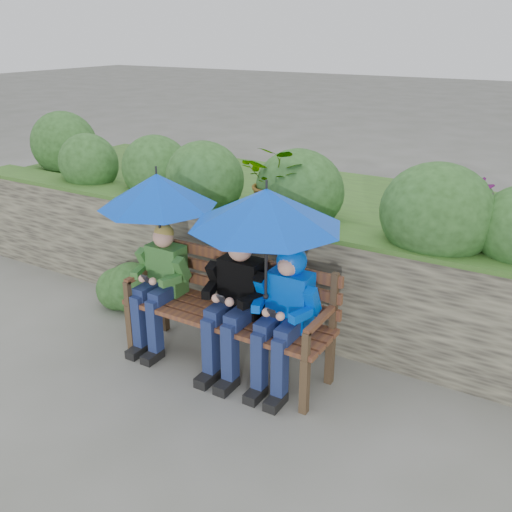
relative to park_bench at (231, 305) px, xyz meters
The scene contains 8 objects.
ground 0.56m from the park_bench, ahead, with size 60.00×60.00×0.00m, color #5E5F54.
garden_backdrop 1.61m from the park_bench, 82.53° to the left, with size 8.00×2.86×1.78m.
park_bench is the anchor object (origin of this frame).
boy_left 0.66m from the park_bench, behind, with size 0.47×0.54×1.08m.
boy_middle 0.17m from the park_bench, 40.39° to the right, with size 0.51×0.58×1.14m.
boy_right 0.54m from the park_bench, ahead, with size 0.48×0.59×1.11m.
umbrella_left 1.07m from the park_bench, behind, with size 0.95×0.95×0.88m.
umbrella_right 0.97m from the park_bench, 15.58° to the right, with size 1.10×1.10×0.90m.
Camera 1 is at (2.07, -3.36, 2.56)m, focal length 40.00 mm.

